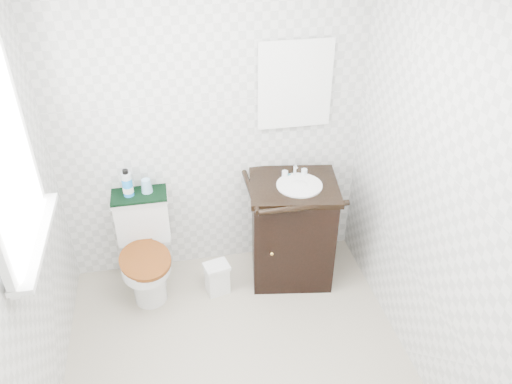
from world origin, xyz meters
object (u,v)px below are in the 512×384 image
object	(u,v)px
vanity	(292,228)
trash_bin	(217,278)
mouthwash_bottle	(127,184)
toilet	(146,251)
cup	(146,186)

from	to	relation	value
vanity	trash_bin	world-z (taller)	vanity
mouthwash_bottle	vanity	bearing A→B (deg)	-9.09
vanity	trash_bin	distance (m)	0.67
vanity	mouthwash_bottle	size ratio (longest dim) A/B	4.45
trash_bin	mouthwash_bottle	distance (m)	0.96
vanity	toilet	bearing A→B (deg)	176.44
toilet	cup	distance (m)	0.50
vanity	mouthwash_bottle	world-z (taller)	mouthwash_bottle
toilet	cup	world-z (taller)	cup
trash_bin	cup	xyz separation A→B (m)	(-0.43, 0.31, 0.67)
vanity	trash_bin	bearing A→B (deg)	-170.06
cup	vanity	bearing A→B (deg)	-11.33
cup	mouthwash_bottle	bearing A→B (deg)	-170.57
toilet	trash_bin	size ratio (longest dim) A/B	2.87
toilet	vanity	distance (m)	1.09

